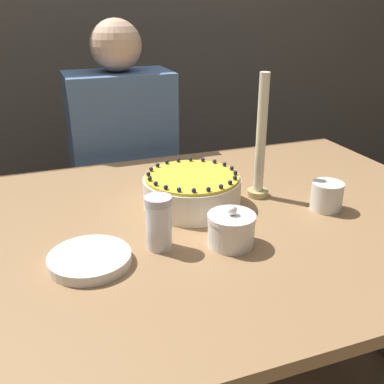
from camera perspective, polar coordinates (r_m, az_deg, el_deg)
dining_table at (r=1.23m, az=0.86°, el=-7.74°), size 1.53×1.05×0.76m
cake at (r=1.25m, az=0.00°, el=0.17°), size 0.27×0.27×0.10m
sugar_bowl at (r=1.06m, az=5.01°, el=-4.75°), size 0.11×0.11×0.10m
sugar_shaker at (r=1.03m, az=-4.24°, el=-3.87°), size 0.06×0.06×0.13m
plate_stack at (r=1.01m, az=-12.86°, el=-8.33°), size 0.18×0.18×0.02m
candle at (r=1.29m, az=8.70°, el=5.72°), size 0.06×0.06×0.36m
cup at (r=1.28m, az=16.75°, el=-0.50°), size 0.09×0.09×0.08m
person_man_blue_shirt at (r=1.90m, az=-8.45°, el=-0.46°), size 0.40×0.34×1.23m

